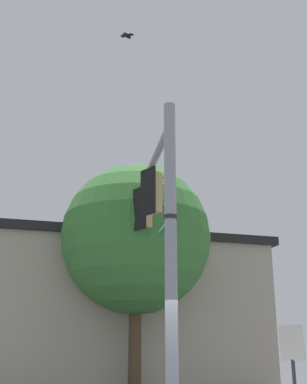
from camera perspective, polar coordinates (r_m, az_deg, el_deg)
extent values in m
cylinder|color=gray|center=(10.49, 1.90, -7.05)|extent=(0.25, 0.25, 6.72)
cylinder|color=gray|center=(13.93, -0.44, 2.32)|extent=(4.81, 3.23, 0.17)
cylinder|color=black|center=(13.34, -0.06, 2.44)|extent=(0.08, 0.08, 0.18)
cube|color=tan|center=(13.14, -0.06, -0.08)|extent=(0.36, 0.30, 1.05)
sphere|color=#590F0F|center=(13.37, 0.54, 1.18)|extent=(0.22, 0.22, 0.22)
cube|color=tan|center=(13.41, 0.60, 1.56)|extent=(0.24, 0.20, 0.03)
sphere|color=yellow|center=(13.26, 0.54, -0.25)|extent=(0.22, 0.22, 0.22)
cube|color=tan|center=(13.30, 0.60, 0.14)|extent=(0.24, 0.20, 0.03)
sphere|color=#0F4C19|center=(13.16, 0.55, -1.70)|extent=(0.22, 0.22, 0.22)
cube|color=tan|center=(13.20, 0.61, -1.30)|extent=(0.24, 0.20, 0.03)
cube|color=black|center=(13.03, -0.61, 0.07)|extent=(0.54, 0.03, 1.22)
cylinder|color=black|center=(14.79, -1.02, 0.39)|extent=(0.08, 0.08, 0.18)
cube|color=tan|center=(14.61, -1.03, -1.90)|extent=(0.36, 0.30, 1.05)
sphere|color=#590F0F|center=(14.83, -0.48, -0.74)|extent=(0.22, 0.22, 0.22)
cube|color=tan|center=(14.87, -0.42, -0.39)|extent=(0.24, 0.20, 0.03)
sphere|color=yellow|center=(14.73, -0.48, -2.04)|extent=(0.22, 0.22, 0.22)
cube|color=tan|center=(14.77, -0.42, -1.68)|extent=(0.24, 0.20, 0.03)
sphere|color=#0F4C19|center=(14.64, -0.48, -3.36)|extent=(0.22, 0.22, 0.22)
cube|color=tan|center=(14.67, -0.43, -3.00)|extent=(0.24, 0.20, 0.03)
cube|color=black|center=(14.50, -1.53, -1.78)|extent=(0.54, 0.03, 1.22)
cylinder|color=black|center=(16.25, -1.80, -1.29)|extent=(0.08, 0.08, 0.18)
cube|color=tan|center=(16.09, -1.82, -3.39)|extent=(0.36, 0.30, 1.05)
sphere|color=#590F0F|center=(16.30, -1.31, -2.31)|extent=(0.22, 0.22, 0.22)
cube|color=tan|center=(16.34, -1.25, -1.99)|extent=(0.24, 0.20, 0.03)
sphere|color=yellow|center=(16.21, -1.32, -3.50)|extent=(0.22, 0.22, 0.22)
cube|color=tan|center=(16.25, -1.26, -3.18)|extent=(0.24, 0.20, 0.03)
sphere|color=#0F4C19|center=(16.13, -1.33, -4.71)|extent=(0.22, 0.22, 0.22)
cube|color=tan|center=(16.16, -1.27, -4.38)|extent=(0.24, 0.20, 0.03)
cube|color=black|center=(15.98, -2.29, -3.29)|extent=(0.54, 0.03, 1.22)
cube|color=#147238|center=(11.36, 1.16, -3.71)|extent=(0.98, 0.66, 0.22)
cube|color=white|center=(11.35, 1.11, -3.69)|extent=(0.97, 0.64, 0.04)
cylinder|color=#262626|center=(10.67, 1.86, -2.78)|extent=(0.29, 0.29, 0.08)
ellipsoid|color=black|center=(12.90, -2.89, 16.66)|extent=(0.16, 0.29, 0.09)
cube|color=black|center=(12.89, -2.82, 16.72)|extent=(0.32, 0.15, 0.10)
cube|color=black|center=(12.91, -2.97, 16.66)|extent=(0.32, 0.15, 0.08)
cube|color=#A89E89|center=(20.28, -7.15, -14.08)|extent=(11.35, 13.74, 5.32)
cube|color=#193F1E|center=(23.89, -8.55, -13.92)|extent=(5.73, 10.13, 0.30)
cube|color=black|center=(20.64, -6.85, -6.28)|extent=(11.80, 14.29, 0.30)
cylinder|color=#4C3823|center=(16.44, -2.05, -16.68)|extent=(0.39, 0.39, 3.43)
sphere|color=#387533|center=(16.85, -1.92, -5.07)|extent=(4.79, 4.79, 4.79)
cube|color=silver|center=(12.31, 14.81, -15.62)|extent=(0.60, 0.04, 0.76)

